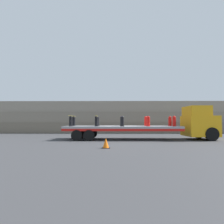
{
  "coord_description": "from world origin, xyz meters",
  "views": [
    {
      "loc": [
        -0.73,
        -15.62,
        1.67
      ],
      "look_at": [
        -0.9,
        0.0,
        2.44
      ],
      "focal_mm": 28.0,
      "sensor_mm": 36.0,
      "label": 1
    }
  ],
  "objects_px": {
    "fire_hydrant_red_near_4": "(174,121)",
    "traffic_cone": "(106,143)",
    "fire_hydrant_black_far_2": "(122,121)",
    "fire_hydrant_red_near_3": "(148,121)",
    "fire_hydrant_red_far_3": "(146,121)",
    "fire_hydrant_black_far_0": "(74,121)",
    "truck_cab": "(200,123)",
    "fire_hydrant_red_far_4": "(170,121)",
    "fire_hydrant_black_far_1": "(98,121)",
    "fire_hydrant_black_near_0": "(71,121)",
    "fire_hydrant_black_near_2": "(122,121)",
    "flatbed_trailer": "(116,128)",
    "fire_hydrant_black_near_1": "(96,121)"
  },
  "relations": [
    {
      "from": "fire_hydrant_red_far_3",
      "to": "traffic_cone",
      "type": "relative_size",
      "value": 1.43
    },
    {
      "from": "flatbed_trailer",
      "to": "fire_hydrant_red_near_4",
      "type": "height_order",
      "value": "fire_hydrant_red_near_4"
    },
    {
      "from": "flatbed_trailer",
      "to": "fire_hydrant_black_near_0",
      "type": "relative_size",
      "value": 11.38
    },
    {
      "from": "fire_hydrant_black_near_2",
      "to": "fire_hydrant_red_near_3",
      "type": "relative_size",
      "value": 1.0
    },
    {
      "from": "fire_hydrant_red_near_3",
      "to": "traffic_cone",
      "type": "height_order",
      "value": "fire_hydrant_red_near_3"
    },
    {
      "from": "traffic_cone",
      "to": "fire_hydrant_black_far_0",
      "type": "bearing_deg",
      "value": 120.53
    },
    {
      "from": "traffic_cone",
      "to": "fire_hydrant_red_near_3",
      "type": "bearing_deg",
      "value": 51.72
    },
    {
      "from": "fire_hydrant_black_near_0",
      "to": "fire_hydrant_red_far_4",
      "type": "distance_m",
      "value": 8.99
    },
    {
      "from": "fire_hydrant_black_near_2",
      "to": "fire_hydrant_black_near_1",
      "type": "bearing_deg",
      "value": 180.0
    },
    {
      "from": "fire_hydrant_black_far_1",
      "to": "fire_hydrant_black_near_2",
      "type": "height_order",
      "value": "same"
    },
    {
      "from": "fire_hydrant_red_near_4",
      "to": "fire_hydrant_black_far_2",
      "type": "bearing_deg",
      "value": 165.72
    },
    {
      "from": "fire_hydrant_black_far_1",
      "to": "traffic_cone",
      "type": "xyz_separation_m",
      "value": [
        1.01,
        -5.5,
        -1.32
      ]
    },
    {
      "from": "fire_hydrant_black_near_1",
      "to": "fire_hydrant_black_far_1",
      "type": "xyz_separation_m",
      "value": [
        0.0,
        1.14,
        0.0
      ]
    },
    {
      "from": "fire_hydrant_red_far_3",
      "to": "fire_hydrant_red_near_4",
      "type": "distance_m",
      "value": 2.5
    },
    {
      "from": "fire_hydrant_black_near_0",
      "to": "fire_hydrant_black_near_2",
      "type": "distance_m",
      "value": 4.46
    },
    {
      "from": "fire_hydrant_red_far_3",
      "to": "fire_hydrant_black_near_2",
      "type": "bearing_deg",
      "value": -153.01
    },
    {
      "from": "fire_hydrant_black_far_0",
      "to": "fire_hydrant_red_near_3",
      "type": "xyz_separation_m",
      "value": [
        6.69,
        -1.14,
        0.0
      ]
    },
    {
      "from": "fire_hydrant_black_near_1",
      "to": "fire_hydrant_red_near_3",
      "type": "distance_m",
      "value": 4.46
    },
    {
      "from": "fire_hydrant_black_far_1",
      "to": "traffic_cone",
      "type": "height_order",
      "value": "fire_hydrant_black_far_1"
    },
    {
      "from": "fire_hydrant_red_near_4",
      "to": "fire_hydrant_black_near_0",
      "type": "bearing_deg",
      "value": 180.0
    },
    {
      "from": "fire_hydrant_black_far_1",
      "to": "fire_hydrant_red_far_4",
      "type": "distance_m",
      "value": 6.69
    },
    {
      "from": "fire_hydrant_black_near_2",
      "to": "fire_hydrant_red_far_3",
      "type": "distance_m",
      "value": 2.5
    },
    {
      "from": "fire_hydrant_black_far_0",
      "to": "fire_hydrant_black_far_1",
      "type": "distance_m",
      "value": 2.23
    },
    {
      "from": "truck_cab",
      "to": "fire_hydrant_black_near_2",
      "type": "distance_m",
      "value": 6.96
    },
    {
      "from": "fire_hydrant_red_near_3",
      "to": "fire_hydrant_red_far_4",
      "type": "height_order",
      "value": "same"
    },
    {
      "from": "truck_cab",
      "to": "fire_hydrant_black_far_0",
      "type": "bearing_deg",
      "value": 177.15
    },
    {
      "from": "fire_hydrant_black_near_0",
      "to": "fire_hydrant_red_far_3",
      "type": "relative_size",
      "value": 1.0
    },
    {
      "from": "truck_cab",
      "to": "fire_hydrant_red_far_3",
      "type": "height_order",
      "value": "truck_cab"
    },
    {
      "from": "fire_hydrant_black_near_0",
      "to": "traffic_cone",
      "type": "relative_size",
      "value": 1.43
    },
    {
      "from": "fire_hydrant_black_far_0",
      "to": "fire_hydrant_black_far_2",
      "type": "distance_m",
      "value": 4.46
    },
    {
      "from": "truck_cab",
      "to": "fire_hydrant_red_far_4",
      "type": "relative_size",
      "value": 3.31
    },
    {
      "from": "truck_cab",
      "to": "flatbed_trailer",
      "type": "height_order",
      "value": "truck_cab"
    },
    {
      "from": "fire_hydrant_red_far_4",
      "to": "fire_hydrant_red_far_3",
      "type": "bearing_deg",
      "value": 180.0
    },
    {
      "from": "fire_hydrant_black_near_2",
      "to": "flatbed_trailer",
      "type": "bearing_deg",
      "value": 132.69
    },
    {
      "from": "truck_cab",
      "to": "fire_hydrant_red_far_4",
      "type": "xyz_separation_m",
      "value": [
        -2.48,
        0.57,
        0.15
      ]
    },
    {
      "from": "fire_hydrant_black_far_2",
      "to": "fire_hydrant_red_far_3",
      "type": "xyz_separation_m",
      "value": [
        2.23,
        0.0,
        0.0
      ]
    },
    {
      "from": "fire_hydrant_black_far_1",
      "to": "fire_hydrant_red_near_3",
      "type": "distance_m",
      "value": 4.6
    },
    {
      "from": "fire_hydrant_red_near_4",
      "to": "traffic_cone",
      "type": "relative_size",
      "value": 1.43
    },
    {
      "from": "fire_hydrant_black_far_0",
      "to": "fire_hydrant_black_far_2",
      "type": "bearing_deg",
      "value": 0.0
    },
    {
      "from": "truck_cab",
      "to": "fire_hydrant_red_far_3",
      "type": "distance_m",
      "value": 4.74
    },
    {
      "from": "fire_hydrant_black_near_0",
      "to": "fire_hydrant_black_far_1",
      "type": "xyz_separation_m",
      "value": [
        2.23,
        1.14,
        0.0
      ]
    },
    {
      "from": "fire_hydrant_black_near_1",
      "to": "fire_hydrant_black_far_1",
      "type": "relative_size",
      "value": 1.0
    },
    {
      "from": "fire_hydrant_black_near_0",
      "to": "fire_hydrant_red_near_3",
      "type": "height_order",
      "value": "same"
    },
    {
      "from": "fire_hydrant_red_far_3",
      "to": "fire_hydrant_black_near_1",
      "type": "bearing_deg",
      "value": -165.72
    },
    {
      "from": "truck_cab",
      "to": "fire_hydrant_black_far_0",
      "type": "xyz_separation_m",
      "value": [
        -11.39,
        0.57,
        0.15
      ]
    },
    {
      "from": "fire_hydrant_black_near_0",
      "to": "fire_hydrant_red_near_4",
      "type": "xyz_separation_m",
      "value": [
        8.92,
        0.0,
        0.0
      ]
    },
    {
      "from": "truck_cab",
      "to": "fire_hydrant_red_far_4",
      "type": "bearing_deg",
      "value": 167.09
    },
    {
      "from": "fire_hydrant_black_near_0",
      "to": "fire_hydrant_red_near_4",
      "type": "height_order",
      "value": "same"
    },
    {
      "from": "fire_hydrant_red_far_4",
      "to": "truck_cab",
      "type": "bearing_deg",
      "value": -12.91
    },
    {
      "from": "truck_cab",
      "to": "fire_hydrant_black_near_0",
      "type": "height_order",
      "value": "truck_cab"
    }
  ]
}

